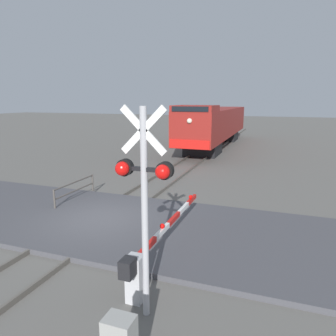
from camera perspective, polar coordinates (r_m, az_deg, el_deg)
ground_plane at (r=12.23m, az=-11.80°, el=-9.53°), size 160.00×160.00×0.00m
rail_track_left at (r=12.58m, az=-14.63°, el=-8.69°), size 0.08×80.00×0.15m
rail_track_right at (r=11.86m, az=-8.82°, el=-9.73°), size 0.08×80.00×0.15m
road_surface at (r=12.20m, az=-11.81°, el=-9.18°), size 36.00×5.83×0.16m
locomotive at (r=30.85m, az=8.57°, el=7.85°), size 3.08×18.49×4.07m
crossing_signal at (r=6.18m, az=-4.37°, el=-3.96°), size 1.18×0.33×4.40m
crossing_gate at (r=7.99m, az=-3.67°, el=-15.59°), size 0.36×5.59×1.22m
guard_railing at (r=14.63m, az=-16.43°, el=-3.55°), size 0.08×2.84×0.95m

